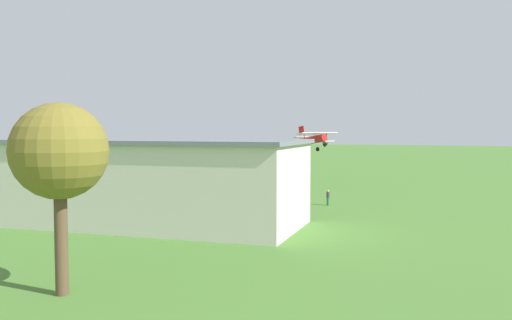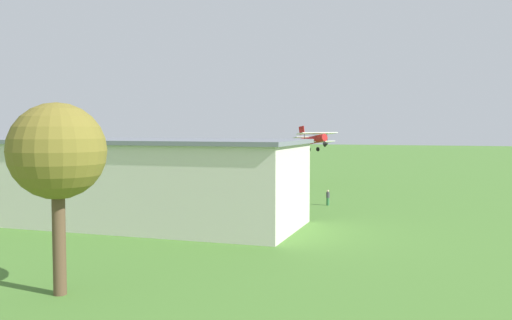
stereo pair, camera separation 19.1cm
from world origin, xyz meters
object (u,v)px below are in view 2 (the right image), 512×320
(car_red, at_px, (10,190))
(person_walking_on_apron, at_px, (280,196))
(hangar, at_px, (101,180))
(person_at_fence_line, at_px, (328,198))
(tree_behind_hangar_left, at_px, (57,153))
(biplane, at_px, (313,140))

(car_red, height_order, person_walking_on_apron, person_walking_on_apron)
(car_red, bearing_deg, person_walking_on_apron, -172.84)
(hangar, xyz_separation_m, person_at_fence_line, (-17.37, -16.95, -2.92))
(tree_behind_hangar_left, bearing_deg, hangar, -60.36)
(hangar, distance_m, person_walking_on_apron, 20.49)
(hangar, height_order, person_at_fence_line, hangar)
(biplane, distance_m, person_walking_on_apron, 23.36)
(biplane, bearing_deg, tree_behind_hangar_left, 90.73)
(biplane, relative_size, person_walking_on_apron, 4.12)
(biplane, xyz_separation_m, person_walking_on_apron, (-1.55, 22.56, -5.87))
(person_at_fence_line, distance_m, tree_behind_hangar_left, 37.71)
(biplane, bearing_deg, person_walking_on_apron, 93.92)
(car_red, bearing_deg, tree_behind_hangar_left, 136.21)
(car_red, relative_size, person_at_fence_line, 2.73)
(tree_behind_hangar_left, bearing_deg, person_walking_on_apron, -91.27)
(car_red, relative_size, tree_behind_hangar_left, 0.47)
(person_walking_on_apron, height_order, tree_behind_hangar_left, tree_behind_hangar_left)
(biplane, relative_size, person_at_fence_line, 4.27)
(biplane, distance_m, person_at_fence_line, 23.76)
(person_at_fence_line, xyz_separation_m, person_walking_on_apron, (5.36, 0.60, 0.03))
(person_walking_on_apron, distance_m, tree_behind_hangar_left, 36.61)
(biplane, height_order, person_walking_on_apron, biplane)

